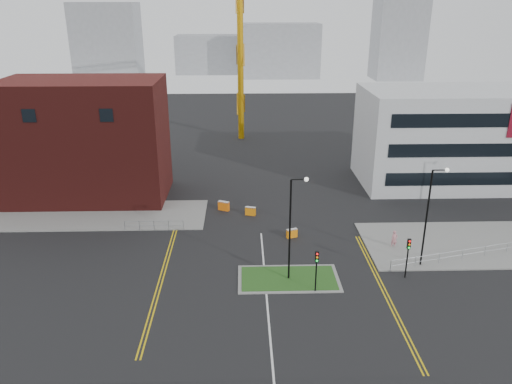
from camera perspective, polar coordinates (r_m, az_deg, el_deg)
ground at (r=36.43m, az=1.64°, el=-16.42°), size 200.00×200.00×0.00m
pavement_left at (r=58.38m, az=-19.65°, el=-2.54°), size 28.00×8.00×0.12m
pavement_right at (r=53.79m, az=24.96°, el=-5.36°), size 24.00×10.00×0.12m
island_kerb at (r=43.16m, az=3.74°, el=-9.85°), size 8.60×4.60×0.08m
grass_island at (r=43.15m, az=3.74°, el=-9.83°), size 8.00×4.00×0.12m
brick_building at (r=62.60m, az=-21.41°, el=5.38°), size 24.20×10.07×14.24m
office_block at (r=68.84m, az=22.40°, el=5.83°), size 25.00×12.20×12.00m
streetlamp_island at (r=40.70m, az=4.22°, el=-3.33°), size 1.46×0.36×9.18m
streetlamp_right_near at (r=45.27m, az=19.27°, el=-1.94°), size 1.46×0.36×9.18m
traffic_light_island at (r=40.40m, az=6.94°, el=-8.15°), size 0.28×0.33×3.65m
traffic_light_right at (r=43.96m, az=17.00°, el=-6.44°), size 0.28×0.33×3.65m
railing_left at (r=52.35m, az=-11.60°, el=-3.60°), size 6.05×0.05×1.10m
railing_right at (r=50.84m, az=24.75°, el=-5.94°), size 19.05×5.05×1.10m
centre_line at (r=38.03m, az=1.47°, el=-14.59°), size 0.15×30.00×0.01m
yellow_left_a at (r=45.32m, az=-10.65°, el=-8.65°), size 0.12×24.00×0.01m
yellow_left_b at (r=45.27m, az=-10.27°, el=-8.65°), size 0.12×24.00×0.01m
yellow_right_a at (r=42.83m, az=14.21°, el=-10.84°), size 0.12×20.00×0.01m
yellow_right_b at (r=42.91m, az=14.60°, el=-10.82°), size 0.12×20.00×0.01m
skyline_a at (r=154.13m, az=-16.61°, el=15.98°), size 18.00×12.00×22.00m
skyline_b at (r=159.97m, az=2.73°, el=15.85°), size 24.00×12.00×16.00m
skyline_c at (r=161.07m, az=16.03°, el=17.29°), size 14.00×12.00×28.00m
skyline_d at (r=169.78m, az=-3.83°, el=15.45°), size 30.00×12.00×12.00m
pedestrian at (r=49.56m, az=15.52°, el=-5.23°), size 0.71×0.53×1.77m
barrier_left at (r=55.04m, az=-0.64°, el=-2.15°), size 1.21×0.69×0.96m
barrier_mid at (r=56.40m, az=-3.71°, el=-1.54°), size 1.33×0.91×1.06m
barrier_right at (r=50.07m, az=4.12°, el=-4.68°), size 1.15×0.70×0.92m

